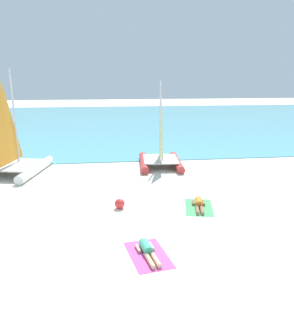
# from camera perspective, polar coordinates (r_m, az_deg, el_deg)

# --- Properties ---
(ground_plane) EXTENTS (120.00, 120.00, 0.00)m
(ground_plane) POSITION_cam_1_polar(r_m,az_deg,el_deg) (20.59, -1.80, 0.55)
(ground_plane) COLOR silver
(ocean_water) EXTENTS (120.00, 40.00, 0.05)m
(ocean_water) POSITION_cam_1_polar(r_m,az_deg,el_deg) (40.92, -4.59, 7.93)
(ocean_water) COLOR #5BB2C1
(ocean_water) RESTS_ON ground
(sailboat_red) EXTENTS (2.74, 4.01, 4.99)m
(sailboat_red) POSITION_cam_1_polar(r_m,az_deg,el_deg) (20.08, 2.30, 2.35)
(sailboat_red) COLOR #CC3838
(sailboat_red) RESTS_ON ground
(sailboat_white) EXTENTS (3.58, 4.79, 5.64)m
(sailboat_white) POSITION_cam_1_polar(r_m,az_deg,el_deg) (19.90, -21.60, 1.43)
(sailboat_white) COLOR white
(sailboat_white) RESTS_ON ground
(towel_left) EXTENTS (1.40, 2.06, 0.01)m
(towel_left) POSITION_cam_1_polar(r_m,az_deg,el_deg) (10.54, 0.18, -14.48)
(towel_left) COLOR #D84C99
(towel_left) RESTS_ON ground
(sunbather_left) EXTENTS (0.66, 1.57, 0.30)m
(sunbather_left) POSITION_cam_1_polar(r_m,az_deg,el_deg) (10.53, 0.07, -13.71)
(sunbather_left) COLOR #3FB28C
(sunbather_left) RESTS_ON towel_left
(towel_right) EXTENTS (1.47, 2.09, 0.01)m
(towel_right) POSITION_cam_1_polar(r_m,az_deg,el_deg) (14.15, 8.77, -6.59)
(towel_right) COLOR #4CB266
(towel_right) RESTS_ON ground
(sunbather_right) EXTENTS (0.72, 1.56, 0.30)m
(sunbather_right) POSITION_cam_1_polar(r_m,az_deg,el_deg) (14.17, 8.78, -6.02)
(sunbather_right) COLOR orange
(sunbather_right) RESTS_ON towel_right
(beach_ball) EXTENTS (0.41, 0.41, 0.41)m
(beach_ball) POSITION_cam_1_polar(r_m,az_deg,el_deg) (13.86, -4.65, -6.04)
(beach_ball) COLOR red
(beach_ball) RESTS_ON ground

